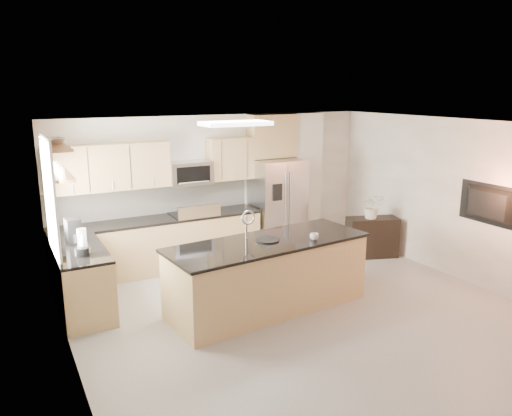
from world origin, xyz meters
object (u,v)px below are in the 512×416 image
microwave (190,173)px  kettle (83,241)px  island (268,275)px  cup (314,237)px  refrigerator (277,206)px  flower_vase (373,200)px  coffee_maker (73,232)px  blender (82,244)px  television (486,205)px  range (194,239)px  bowl (53,140)px  platter (268,240)px  credenza (372,237)px

microwave → kettle: microwave is taller
microwave → kettle: bearing=-148.4°
island → cup: island is taller
microwave → refrigerator: microwave is taller
cup → flower_vase: flower_vase is taller
island → coffee_maker: size_ratio=8.28×
cup → blender: size_ratio=0.33×
microwave → television: (3.51, -3.24, -0.28)m
island → range: bearing=91.4°
bowl → blender: bearing=-74.2°
range → microwave: microwave is taller
refrigerator → flower_vase: refrigerator is taller
island → bowl: (-2.52, 1.40, 1.89)m
range → coffee_maker: size_ratio=3.17×
platter → credenza: bearing=20.4°
microwave → island: (0.27, -2.31, -1.13)m
bowl → flower_vase: bowl is taller
blender → coffee_maker: bearing=91.8°
bowl → credenza: bearing=-3.6°
platter → flower_vase: 2.93m
refrigerator → flower_vase: 1.76m
island → television: television is taller
credenza → bowl: bearing=-164.9°
credenza → bowl: (-5.32, 0.34, 2.02)m
refrigerator → range: bearing=178.4°
flower_vase → refrigerator: bearing=140.8°
range → credenza: range is taller
refrigerator → coffee_maker: (-3.75, -0.74, 0.20)m
range → kettle: size_ratio=4.26×
platter → television: television is taller
microwave → refrigerator: bearing=-5.9°
cup → bowl: 3.77m
flower_vase → island: bearing=-159.3°
platter → flower_vase: size_ratio=0.47×
coffee_maker → bowl: (-0.16, -0.01, 1.30)m
cup → microwave: bearing=108.6°
cup → television: bearing=-14.4°
range → flower_vase: flower_vase is taller
range → platter: 2.25m
credenza → kettle: (-5.10, 0.01, 0.67)m
cup → coffee_maker: bearing=150.7°
refrigerator → credenza: (1.41, -1.08, -0.52)m
television → refrigerator: bearing=31.0°
microwave → platter: (0.27, -2.30, -0.62)m
refrigerator → blender: 3.98m
island → kettle: (-2.29, 1.07, 0.54)m
platter → bowl: bearing=151.3°
kettle → coffee_maker: 0.35m
platter → television: (3.24, -0.95, 0.34)m
range → blender: bearing=-145.8°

